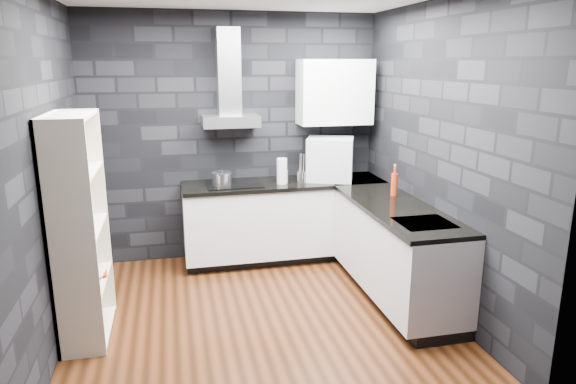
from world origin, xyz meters
name	(u,v)px	position (x,y,z in m)	size (l,w,h in m)	color
ground	(261,317)	(0.00, 0.00, 0.00)	(3.20, 3.20, 0.00)	#46220F
wall_back	(234,138)	(0.00, 1.62, 1.35)	(3.20, 0.05, 2.70)	black
wall_front	(312,227)	(0.00, -1.62, 1.35)	(3.20, 0.05, 2.70)	black
wall_left	(43,176)	(-1.62, 0.00, 1.35)	(0.05, 3.20, 2.70)	black
wall_right	(440,158)	(1.62, 0.00, 1.35)	(0.05, 3.20, 2.70)	black
toekick_back	(283,253)	(0.50, 1.34, 0.05)	(2.18, 0.50, 0.10)	black
toekick_right	(398,292)	(1.34, 0.10, 0.05)	(0.50, 1.78, 0.10)	black
counter_back_cab	(284,218)	(0.50, 1.30, 0.48)	(2.20, 0.60, 0.76)	silver
counter_right_cab	(396,250)	(1.30, 0.10, 0.48)	(0.60, 1.80, 0.76)	silver
counter_back_top	(284,183)	(0.50, 1.29, 0.88)	(2.20, 0.62, 0.04)	black
counter_right_top	(397,208)	(1.29, 0.10, 0.88)	(0.62, 1.80, 0.04)	black
counter_corner_top	(353,180)	(1.30, 1.30, 0.88)	(0.62, 0.62, 0.04)	black
hood_body	(231,121)	(-0.05, 1.43, 1.56)	(0.60, 0.34, 0.12)	#A8A7AC
hood_chimney	(229,72)	(-0.05, 1.50, 2.07)	(0.24, 0.20, 0.90)	#A8A7AC
upper_cabinet	(335,92)	(1.10, 1.43, 1.85)	(0.80, 0.35, 0.70)	silver
cooktop	(234,184)	(-0.05, 1.30, 0.91)	(0.58, 0.50, 0.01)	black
sink_rim	(425,223)	(1.30, -0.40, 0.89)	(0.44, 0.40, 0.01)	#A8A7AC
pot	(222,179)	(-0.18, 1.24, 0.97)	(0.20, 0.20, 0.12)	silver
glass_vase	(282,171)	(0.46, 1.21, 1.04)	(0.11, 0.11, 0.28)	silver
storage_jar	(283,176)	(0.49, 1.29, 0.96)	(0.10, 0.10, 0.12)	tan
utensil_crock	(301,177)	(0.67, 1.21, 0.96)	(0.09, 0.09, 0.12)	silver
appliance_garage	(330,160)	(1.01, 1.26, 1.12)	(0.49, 0.38, 0.49)	#B6B9BE
red_bottle	(394,185)	(1.42, 0.47, 1.01)	(0.06, 0.06, 0.22)	#A22A10
bookshelf	(80,229)	(-1.42, 0.06, 0.90)	(0.34, 0.80, 1.80)	beige
fruit_bowl	(76,230)	(-1.42, -0.08, 0.94)	(0.23, 0.23, 0.06)	white
book_red	(84,263)	(-1.43, 0.16, 0.57)	(0.17, 0.02, 0.23)	maroon
book_second	(81,260)	(-1.46, 0.19, 0.59)	(0.18, 0.02, 0.25)	#B2B2B2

